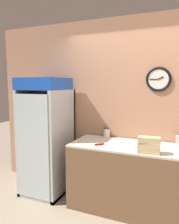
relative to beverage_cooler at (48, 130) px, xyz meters
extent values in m
cube|color=#AD7A5B|center=(1.49, 0.37, 0.36)|extent=(5.20, 0.06, 2.70)
torus|color=black|center=(1.62, 0.32, 0.80)|extent=(0.34, 0.04, 0.34)
cylinder|color=silver|center=(1.62, 0.32, 0.80)|extent=(0.28, 0.01, 0.28)
cube|color=black|center=(1.66, 0.31, 0.82)|extent=(0.07, 0.01, 0.05)
cube|color=black|center=(1.56, 0.31, 0.80)|extent=(0.12, 0.01, 0.01)
cube|color=brown|center=(1.49, -0.03, -0.55)|extent=(1.93, 0.71, 0.88)
cube|color=#BCB2A3|center=(1.49, -0.03, -0.10)|extent=(1.93, 0.71, 0.02)
cube|color=#B2B7BC|center=(0.00, 0.30, -0.17)|extent=(0.65, 0.04, 1.63)
cube|color=#B2B7BC|center=(-0.30, -0.04, -0.17)|extent=(0.05, 0.72, 1.63)
cube|color=#B2B7BC|center=(0.30, -0.04, -0.17)|extent=(0.05, 0.72, 1.63)
cube|color=#B2B7BC|center=(0.00, -0.04, -0.96)|extent=(0.65, 0.72, 0.05)
cube|color=white|center=(0.00, 0.27, -0.17)|extent=(0.55, 0.02, 1.53)
cube|color=silver|center=(0.00, -0.41, -0.17)|extent=(0.55, 0.01, 1.53)
cube|color=blue|center=(0.00, -0.08, 0.74)|extent=(0.65, 0.65, 0.18)
cube|color=silver|center=(0.00, -0.06, -0.52)|extent=(0.53, 0.60, 0.01)
cube|color=silver|center=(0.00, -0.06, -0.16)|extent=(0.53, 0.60, 0.01)
cube|color=silver|center=(0.00, -0.06, 0.20)|extent=(0.53, 0.60, 0.01)
cylinder|color=#72337F|center=(-0.09, -0.32, 0.30)|extent=(0.07, 0.07, 0.18)
cylinder|color=#72337F|center=(-0.09, -0.32, 0.43)|extent=(0.03, 0.03, 0.08)
cylinder|color=gold|center=(0.00, -0.31, -0.45)|extent=(0.08, 0.08, 0.13)
cylinder|color=gold|center=(0.00, -0.31, -0.36)|extent=(0.03, 0.03, 0.06)
cylinder|color=#72337F|center=(0.03, -0.32, 0.27)|extent=(0.07, 0.07, 0.12)
cylinder|color=#72337F|center=(0.03, -0.32, 0.36)|extent=(0.03, 0.03, 0.05)
cylinder|color=gold|center=(0.13, -0.31, -0.07)|extent=(0.07, 0.07, 0.17)
cylinder|color=gold|center=(0.13, -0.31, 0.05)|extent=(0.03, 0.03, 0.07)
cylinder|color=gold|center=(-0.08, -0.31, -0.08)|extent=(0.07, 0.07, 0.14)
cylinder|color=gold|center=(-0.08, -0.31, 0.02)|extent=(0.03, 0.03, 0.06)
cylinder|color=gold|center=(0.21, -0.31, -0.43)|extent=(0.08, 0.08, 0.17)
cylinder|color=gold|center=(0.21, -0.31, -0.32)|extent=(0.03, 0.03, 0.07)
cube|color=tan|center=(1.61, -0.31, -0.05)|extent=(0.27, 0.14, 0.07)
cube|color=tan|center=(1.61, -0.31, 0.02)|extent=(0.26, 0.13, 0.07)
cube|color=tan|center=(1.61, -0.31, 0.08)|extent=(0.27, 0.15, 0.07)
cube|color=silver|center=(1.07, -0.07, -0.08)|extent=(0.20, 0.20, 0.00)
cube|color=maroon|center=(0.94, -0.20, -0.07)|extent=(0.11, 0.11, 0.02)
cylinder|color=silver|center=(0.90, 0.25, -0.02)|extent=(0.09, 0.09, 0.13)
cylinder|color=#262628|center=(0.90, 0.25, 0.06)|extent=(0.09, 0.09, 0.01)
camera|label=1|loc=(1.94, -2.88, 0.73)|focal=35.00mm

